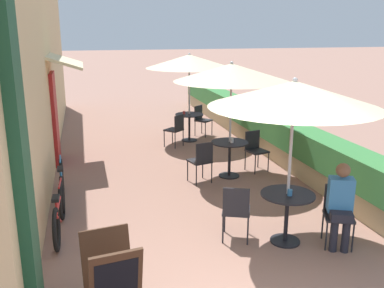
{
  "coord_description": "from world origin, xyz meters",
  "views": [
    {
      "loc": [
        -1.73,
        -3.74,
        3.05
      ],
      "look_at": [
        0.15,
        3.59,
        1.0
      ],
      "focal_mm": 40.0,
      "sensor_mm": 36.0,
      "label": 1
    }
  ],
  "objects_px": {
    "cafe_chair_mid_left": "(255,147)",
    "bicycle_leaning": "(59,214)",
    "bicycle_second": "(62,184)",
    "cafe_chair_far_left": "(176,128)",
    "patio_table_mid": "(230,151)",
    "patio_table_near": "(287,207)",
    "coffee_cup_mid": "(232,141)",
    "cafe_chair_far_right": "(201,118)",
    "cafe_chair_near_left": "(338,210)",
    "coffee_cup_far": "(184,113)",
    "cafe_chair_near_right": "(236,208)",
    "coffee_cup_near": "(290,193)",
    "menu_board": "(112,281)",
    "cafe_chair_mid_right": "(202,159)",
    "patio_umbrella_mid": "(231,73)",
    "patio_table_far": "(189,121)",
    "patio_umbrella_near": "(294,94)",
    "patio_umbrella_far": "(189,61)",
    "seated_patron_near_left": "(341,202)"
  },
  "relations": [
    {
      "from": "coffee_cup_far",
      "to": "coffee_cup_mid",
      "type": "bearing_deg",
      "value": -85.2
    },
    {
      "from": "cafe_chair_mid_left",
      "to": "bicycle_leaning",
      "type": "height_order",
      "value": "cafe_chair_mid_left"
    },
    {
      "from": "cafe_chair_mid_left",
      "to": "bicycle_second",
      "type": "bearing_deg",
      "value": -3.85
    },
    {
      "from": "cafe_chair_mid_left",
      "to": "coffee_cup_far",
      "type": "xyz_separation_m",
      "value": [
        -0.93,
        2.85,
        0.29
      ]
    },
    {
      "from": "cafe_chair_mid_right",
      "to": "patio_umbrella_far",
      "type": "bearing_deg",
      "value": 65.12
    },
    {
      "from": "patio_table_near",
      "to": "cafe_chair_far_right",
      "type": "bearing_deg",
      "value": 85.19
    },
    {
      "from": "bicycle_leaning",
      "to": "patio_table_mid",
      "type": "bearing_deg",
      "value": 30.57
    },
    {
      "from": "cafe_chair_near_right",
      "to": "cafe_chair_far_left",
      "type": "bearing_deg",
      "value": 109.92
    },
    {
      "from": "patio_table_far",
      "to": "bicycle_leaning",
      "type": "relative_size",
      "value": 0.46
    },
    {
      "from": "patio_umbrella_near",
      "to": "cafe_chair_far_right",
      "type": "distance_m",
      "value": 6.84
    },
    {
      "from": "coffee_cup_near",
      "to": "coffee_cup_mid",
      "type": "height_order",
      "value": "same"
    },
    {
      "from": "coffee_cup_near",
      "to": "patio_umbrella_mid",
      "type": "bearing_deg",
      "value": 87.01
    },
    {
      "from": "cafe_chair_near_right",
      "to": "patio_table_mid",
      "type": "xyz_separation_m",
      "value": [
        0.85,
        2.74,
        0.03
      ]
    },
    {
      "from": "cafe_chair_near_left",
      "to": "bicycle_leaning",
      "type": "height_order",
      "value": "cafe_chair_near_left"
    },
    {
      "from": "patio_umbrella_near",
      "to": "bicycle_second",
      "type": "xyz_separation_m",
      "value": [
        -3.24,
        2.42,
        -1.86
      ]
    },
    {
      "from": "cafe_chair_far_left",
      "to": "bicycle_leaning",
      "type": "bearing_deg",
      "value": -163.3
    },
    {
      "from": "patio_table_mid",
      "to": "coffee_cup_far",
      "type": "height_order",
      "value": "coffee_cup_far"
    },
    {
      "from": "cafe_chair_far_right",
      "to": "bicycle_second",
      "type": "bearing_deg",
      "value": 6.69
    },
    {
      "from": "patio_umbrella_far",
      "to": "bicycle_leaning",
      "type": "relative_size",
      "value": 1.44
    },
    {
      "from": "patio_umbrella_mid",
      "to": "patio_table_far",
      "type": "height_order",
      "value": "patio_umbrella_mid"
    },
    {
      "from": "coffee_cup_mid",
      "to": "coffee_cup_far",
      "type": "bearing_deg",
      "value": 94.8
    },
    {
      "from": "cafe_chair_near_left",
      "to": "bicycle_second",
      "type": "distance_m",
      "value": 4.74
    },
    {
      "from": "coffee_cup_near",
      "to": "patio_table_near",
      "type": "bearing_deg",
      "value": 85.09
    },
    {
      "from": "patio_table_mid",
      "to": "coffee_cup_far",
      "type": "xyz_separation_m",
      "value": [
        -0.25,
        3.12,
        0.25
      ]
    },
    {
      "from": "cafe_chair_far_left",
      "to": "bicycle_leaning",
      "type": "distance_m",
      "value": 5.24
    },
    {
      "from": "patio_umbrella_far",
      "to": "menu_board",
      "type": "relative_size",
      "value": 2.54
    },
    {
      "from": "cafe_chair_near_right",
      "to": "bicycle_leaning",
      "type": "height_order",
      "value": "cafe_chair_near_right"
    },
    {
      "from": "patio_umbrella_mid",
      "to": "bicycle_leaning",
      "type": "xyz_separation_m",
      "value": [
        -3.38,
        -1.86,
        -1.86
      ]
    },
    {
      "from": "cafe_chair_near_left",
      "to": "coffee_cup_far",
      "type": "bearing_deg",
      "value": -60.04
    },
    {
      "from": "coffee_cup_far",
      "to": "bicycle_second",
      "type": "relative_size",
      "value": 0.05
    },
    {
      "from": "cafe_chair_mid_left",
      "to": "menu_board",
      "type": "bearing_deg",
      "value": 36.8
    },
    {
      "from": "coffee_cup_far",
      "to": "bicycle_second",
      "type": "xyz_separation_m",
      "value": [
        -3.14,
        -3.65,
        -0.46
      ]
    },
    {
      "from": "coffee_cup_near",
      "to": "coffee_cup_far",
      "type": "xyz_separation_m",
      "value": [
        -0.09,
        6.14,
        0.0
      ]
    },
    {
      "from": "patio_umbrella_near",
      "to": "cafe_chair_mid_left",
      "type": "height_order",
      "value": "patio_umbrella_near"
    },
    {
      "from": "patio_table_mid",
      "to": "bicycle_second",
      "type": "xyz_separation_m",
      "value": [
        -3.39,
        -0.54,
        -0.21
      ]
    },
    {
      "from": "coffee_cup_near",
      "to": "coffee_cup_far",
      "type": "bearing_deg",
      "value": 90.84
    },
    {
      "from": "bicycle_second",
      "to": "cafe_chair_far_left",
      "type": "bearing_deg",
      "value": 45.55
    },
    {
      "from": "coffee_cup_mid",
      "to": "cafe_chair_far_right",
      "type": "height_order",
      "value": "cafe_chair_far_right"
    },
    {
      "from": "cafe_chair_near_right",
      "to": "menu_board",
      "type": "distance_m",
      "value": 2.32
    },
    {
      "from": "patio_umbrella_near",
      "to": "patio_table_mid",
      "type": "relative_size",
      "value": 3.1
    },
    {
      "from": "patio_umbrella_far",
      "to": "coffee_cup_far",
      "type": "bearing_deg",
      "value": 179.86
    },
    {
      "from": "coffee_cup_far",
      "to": "patio_umbrella_far",
      "type": "bearing_deg",
      "value": -0.14
    },
    {
      "from": "coffee_cup_near",
      "to": "cafe_chair_far_right",
      "type": "distance_m",
      "value": 6.71
    },
    {
      "from": "patio_table_mid",
      "to": "patio_umbrella_mid",
      "type": "height_order",
      "value": "patio_umbrella_mid"
    },
    {
      "from": "cafe_chair_far_right",
      "to": "cafe_chair_mid_right",
      "type": "bearing_deg",
      "value": 33.28
    },
    {
      "from": "patio_table_near",
      "to": "bicycle_leaning",
      "type": "height_order",
      "value": "patio_table_near"
    },
    {
      "from": "patio_umbrella_mid",
      "to": "bicycle_leaning",
      "type": "height_order",
      "value": "patio_umbrella_mid"
    },
    {
      "from": "cafe_chair_mid_left",
      "to": "seated_patron_near_left",
      "type": "bearing_deg",
      "value": 72.14
    },
    {
      "from": "patio_umbrella_near",
      "to": "coffee_cup_near",
      "type": "height_order",
      "value": "patio_umbrella_near"
    },
    {
      "from": "cafe_chair_mid_left",
      "to": "menu_board",
      "type": "height_order",
      "value": "menu_board"
    }
  ]
}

